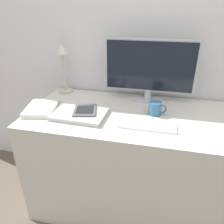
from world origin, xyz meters
TOP-DOWN VIEW (x-y plane):
  - ground_plane at (0.00, 0.00)m, footprint 10.00×10.00m
  - wall_back at (0.00, 0.58)m, footprint 3.60×0.05m
  - desk at (0.00, 0.21)m, footprint 1.26×0.65m
  - monitor at (0.10, 0.44)m, footprint 0.61×0.11m
  - keyboard at (0.13, 0.07)m, footprint 0.32×0.11m
  - laptop at (-0.28, 0.10)m, footprint 0.32×0.23m
  - ereader at (-0.26, 0.13)m, footprint 0.17×0.19m
  - desk_lamp at (-0.53, 0.46)m, footprint 0.10×0.10m
  - notebook at (-0.55, 0.12)m, footprint 0.23×0.27m
  - coffee_mug at (0.16, 0.23)m, footprint 0.11×0.08m

SIDE VIEW (x-z plane):
  - ground_plane at x=0.00m, z-range 0.00..0.00m
  - desk at x=0.00m, z-range 0.00..0.75m
  - keyboard at x=0.13m, z-range 0.75..0.77m
  - laptop at x=-0.28m, z-range 0.75..0.78m
  - notebook at x=-0.55m, z-range 0.75..0.78m
  - ereader at x=-0.26m, z-range 0.78..0.79m
  - coffee_mug at x=0.16m, z-range 0.75..0.84m
  - monitor at x=0.10m, z-range 0.77..1.19m
  - desk_lamp at x=-0.53m, z-range 0.81..1.18m
  - wall_back at x=0.00m, z-range 0.00..2.40m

